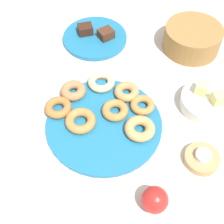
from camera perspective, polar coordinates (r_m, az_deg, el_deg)
The scene contains 20 objects.
ground_plane at distance 0.97m, azimuth -1.45°, elevation -2.40°, with size 2.40×2.40×0.00m, color beige.
donut_plate at distance 0.96m, azimuth -1.46°, elevation -2.16°, with size 0.35×0.35×0.01m, color #1E6B93.
donut_0 at distance 0.97m, azimuth 0.56°, elevation 0.31°, with size 0.08×0.08×0.03m, color #BC7A3D.
donut_1 at distance 0.99m, azimuth -9.69°, elevation 0.81°, with size 0.08×0.08×0.03m, color #AD6B33.
donut_2 at distance 0.95m, azimuth -5.70°, elevation -1.58°, with size 0.09×0.09×0.03m, color #BC7A3D.
donut_3 at distance 1.01m, azimuth 2.64°, elevation 3.67°, with size 0.08×0.08×0.03m, color #C6844C.
donut_4 at distance 0.93m, azimuth 5.03°, elevation -3.01°, with size 0.09×0.09×0.03m, color tan.
donut_5 at distance 0.98m, azimuth 5.52°, elevation 1.25°, with size 0.08×0.08×0.02m, color #BC7A3D.
donut_6 at distance 1.04m, azimuth -1.94°, elevation 5.48°, with size 0.09×0.09×0.02m, color #EABC84.
donut_7 at distance 1.02m, azimuth -6.99°, elevation 3.86°, with size 0.08×0.08×0.03m, color #B27547.
cake_plate at distance 1.23m, azimuth -3.10°, elevation 13.22°, with size 0.24×0.24×0.02m, color #1E6B93.
brownie_near at distance 1.23m, azimuth -4.84°, elevation 14.64°, with size 0.05×0.05×0.03m, color #381E14.
brownie_far at distance 1.21m, azimuth -1.11°, elevation 13.92°, with size 0.05×0.05×0.03m, color #472819.
candle_holder at distance 0.93m, azimuth 15.89°, elevation -8.12°, with size 0.10×0.10×0.02m, color tan.
tealight at distance 0.91m, azimuth 16.15°, elevation -7.53°, with size 0.04×0.04×0.01m, color silver.
basket at distance 1.21m, azimuth 14.28°, elevation 12.74°, with size 0.20×0.20×0.09m, color olive.
fruit_bowl at distance 1.04m, azimuth 16.58°, elevation 1.72°, with size 0.16×0.16×0.04m, color silver.
melon_chunk_left at distance 1.02m, azimuth 15.97°, elevation 4.10°, with size 0.04×0.04×0.04m, color #DBD67A.
melon_chunk_right at distance 1.01m, azimuth 18.68°, elevation 2.38°, with size 0.04×0.04×0.04m, color #DBD67A.
apple at distance 0.82m, azimuth 7.71°, elevation -15.41°, with size 0.07×0.07×0.07m, color red.
Camera 1 is at (0.46, -0.30, 0.80)m, focal length 50.67 mm.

